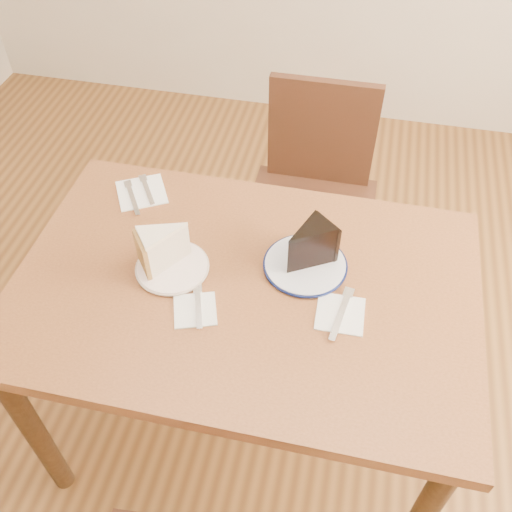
{
  "coord_description": "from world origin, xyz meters",
  "views": [
    {
      "loc": [
        0.23,
        -0.92,
        1.88
      ],
      "look_at": [
        0.02,
        0.06,
        0.8
      ],
      "focal_mm": 40.0,
      "sensor_mm": 36.0,
      "label": 1
    }
  ],
  "objects_px": {
    "chair_far": "(312,201)",
    "carrot_cake": "(167,247)",
    "plate_navy": "(305,265)",
    "table": "(245,307)",
    "chocolate_cake": "(306,248)",
    "plate_cream": "(172,267)"
  },
  "relations": [
    {
      "from": "plate_cream",
      "to": "carrot_cake",
      "type": "relative_size",
      "value": 1.49
    },
    {
      "from": "plate_navy",
      "to": "carrot_cake",
      "type": "bearing_deg",
      "value": -169.48
    },
    {
      "from": "table",
      "to": "carrot_cake",
      "type": "height_order",
      "value": "carrot_cake"
    },
    {
      "from": "table",
      "to": "plate_cream",
      "type": "relative_size",
      "value": 6.44
    },
    {
      "from": "plate_cream",
      "to": "plate_navy",
      "type": "distance_m",
      "value": 0.35
    },
    {
      "from": "table",
      "to": "plate_cream",
      "type": "xyz_separation_m",
      "value": [
        -0.2,
        0.01,
        0.1
      ]
    },
    {
      "from": "chair_far",
      "to": "plate_cream",
      "type": "height_order",
      "value": "chair_far"
    },
    {
      "from": "plate_cream",
      "to": "chocolate_cake",
      "type": "height_order",
      "value": "chocolate_cake"
    },
    {
      "from": "carrot_cake",
      "to": "chocolate_cake",
      "type": "bearing_deg",
      "value": 63.73
    },
    {
      "from": "table",
      "to": "chair_far",
      "type": "relative_size",
      "value": 1.33
    },
    {
      "from": "plate_navy",
      "to": "carrot_cake",
      "type": "relative_size",
      "value": 1.71
    },
    {
      "from": "chair_far",
      "to": "plate_cream",
      "type": "relative_size",
      "value": 4.85
    },
    {
      "from": "plate_cream",
      "to": "plate_navy",
      "type": "height_order",
      "value": "same"
    },
    {
      "from": "chair_far",
      "to": "chocolate_cake",
      "type": "xyz_separation_m",
      "value": [
        0.04,
        -0.54,
        0.31
      ]
    },
    {
      "from": "table",
      "to": "chocolate_cake",
      "type": "xyz_separation_m",
      "value": [
        0.14,
        0.1,
        0.17
      ]
    },
    {
      "from": "chocolate_cake",
      "to": "table",
      "type": "bearing_deg",
      "value": 74.36
    },
    {
      "from": "table",
      "to": "chair_far",
      "type": "height_order",
      "value": "chair_far"
    },
    {
      "from": "plate_navy",
      "to": "table",
      "type": "bearing_deg",
      "value": -147.27
    },
    {
      "from": "plate_cream",
      "to": "carrot_cake",
      "type": "distance_m",
      "value": 0.06
    },
    {
      "from": "table",
      "to": "chocolate_cake",
      "type": "distance_m",
      "value": 0.24
    },
    {
      "from": "table",
      "to": "chair_far",
      "type": "bearing_deg",
      "value": 81.12
    },
    {
      "from": "chair_far",
      "to": "carrot_cake",
      "type": "height_order",
      "value": "chair_far"
    }
  ]
}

